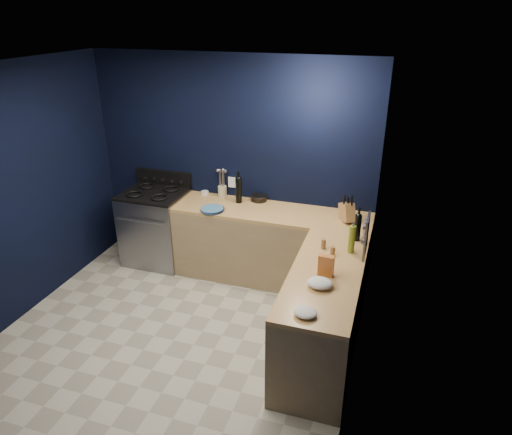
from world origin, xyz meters
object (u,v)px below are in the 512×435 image
at_px(plate_stack, 212,209).
at_px(knife_block, 347,212).
at_px(gas_range, 157,228).
at_px(utensil_crock, 222,191).
at_px(crouton_bag, 326,266).

bearing_deg(plate_stack, knife_block, 7.38).
distance_m(gas_range, knife_block, 2.45).
bearing_deg(utensil_crock, knife_block, -9.50).
relative_size(utensil_crock, crouton_bag, 0.68).
bearing_deg(gas_range, knife_block, 0.17).
relative_size(utensil_crock, knife_block, 0.65).
bearing_deg(crouton_bag, knife_block, 93.78).
bearing_deg(plate_stack, gas_range, 167.76).
distance_m(gas_range, plate_stack, 1.00).
xyz_separation_m(gas_range, plate_stack, (0.87, -0.19, 0.46)).
bearing_deg(knife_block, gas_range, 147.44).
bearing_deg(plate_stack, crouton_bag, -33.71).
bearing_deg(crouton_bag, utensil_crock, 141.60).
height_order(gas_range, utensil_crock, utensil_crock).
distance_m(utensil_crock, crouton_bag, 2.13).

